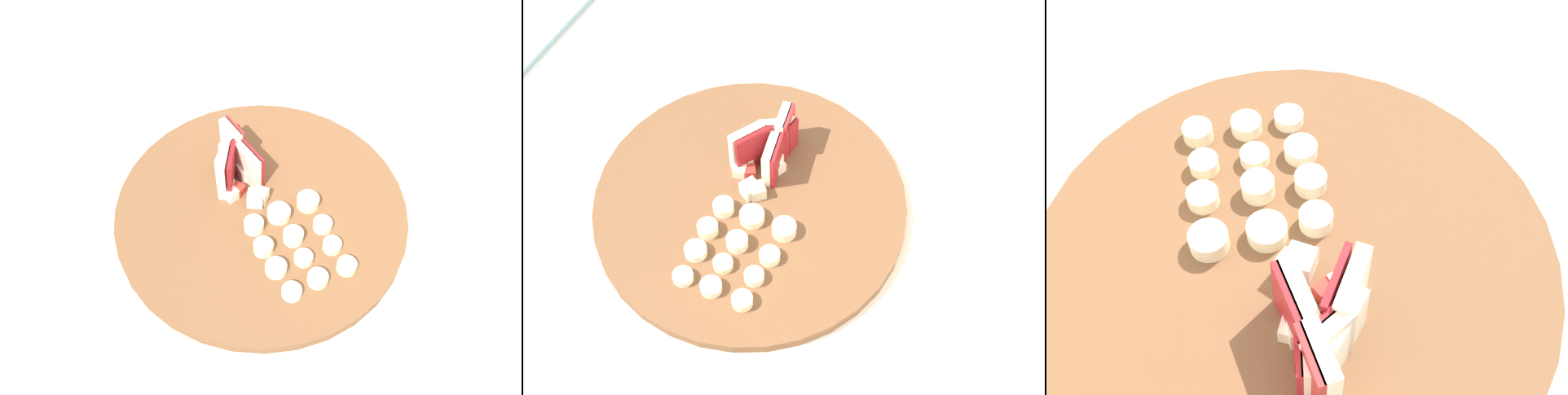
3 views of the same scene
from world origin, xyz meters
TOP-DOWN VIEW (x-y plane):
  - cutting_board at (-0.03, 0.03)m, footprint 0.38×0.38m
  - apple_wedge_fan at (-0.10, 0.02)m, footprint 0.09×0.06m
  - apple_dice_pile at (-0.07, 0.02)m, footprint 0.07×0.06m
  - banana_slice_rows at (0.03, 0.05)m, footprint 0.13×0.11m

SIDE VIEW (x-z plane):
  - cutting_board at x=-0.03m, z-range 0.88..0.89m
  - banana_slice_rows at x=0.03m, z-range 0.89..0.91m
  - apple_dice_pile at x=-0.07m, z-range 0.89..0.91m
  - apple_wedge_fan at x=-0.10m, z-range 0.89..0.95m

